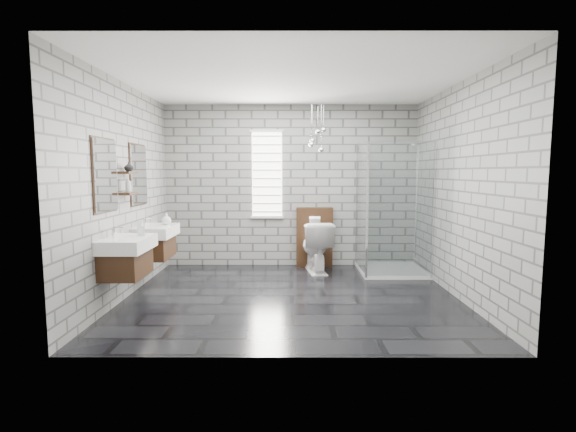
{
  "coord_description": "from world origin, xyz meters",
  "views": [
    {
      "loc": [
        -0.03,
        -5.23,
        1.58
      ],
      "look_at": [
        -0.04,
        0.35,
        1.0
      ],
      "focal_mm": 26.0,
      "sensor_mm": 36.0,
      "label": 1
    }
  ],
  "objects_px": {
    "vanity_right": "(153,232)",
    "cistern_panel": "(314,237)",
    "vanity_left": "(124,246)",
    "shower_enclosure": "(387,242)",
    "toilet": "(316,246)"
  },
  "relations": [
    {
      "from": "toilet",
      "to": "vanity_left",
      "type": "bearing_deg",
      "value": 32.27
    },
    {
      "from": "vanity_right",
      "to": "cistern_panel",
      "type": "relative_size",
      "value": 1.57
    },
    {
      "from": "toilet",
      "to": "cistern_panel",
      "type": "bearing_deg",
      "value": -97.2
    },
    {
      "from": "vanity_left",
      "to": "shower_enclosure",
      "type": "distance_m",
      "value": 3.84
    },
    {
      "from": "vanity_left",
      "to": "cistern_panel",
      "type": "bearing_deg",
      "value": 44.59
    },
    {
      "from": "vanity_left",
      "to": "shower_enclosure",
      "type": "bearing_deg",
      "value": 27.23
    },
    {
      "from": "vanity_left",
      "to": "cistern_panel",
      "type": "xyz_separation_m",
      "value": [
        2.3,
        2.27,
        -0.26
      ]
    },
    {
      "from": "vanity_left",
      "to": "cistern_panel",
      "type": "distance_m",
      "value": 3.24
    },
    {
      "from": "toilet",
      "to": "shower_enclosure",
      "type": "bearing_deg",
      "value": 165.39
    },
    {
      "from": "cistern_panel",
      "to": "vanity_left",
      "type": "bearing_deg",
      "value": -135.41
    },
    {
      "from": "cistern_panel",
      "to": "shower_enclosure",
      "type": "distance_m",
      "value": 1.22
    },
    {
      "from": "vanity_right",
      "to": "cistern_panel",
      "type": "xyz_separation_m",
      "value": [
        2.3,
        1.23,
        -0.26
      ]
    },
    {
      "from": "vanity_left",
      "to": "toilet",
      "type": "distance_m",
      "value": 3.0
    },
    {
      "from": "vanity_left",
      "to": "cistern_panel",
      "type": "relative_size",
      "value": 1.57
    },
    {
      "from": "shower_enclosure",
      "to": "vanity_left",
      "type": "bearing_deg",
      "value": -152.77
    }
  ]
}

